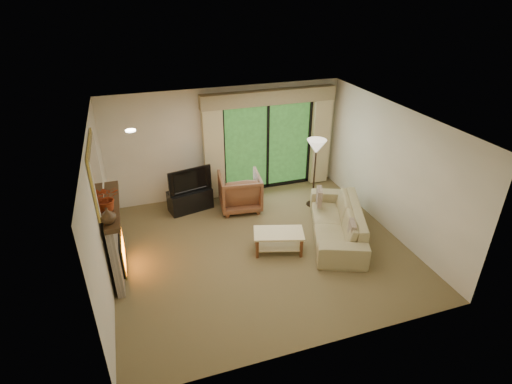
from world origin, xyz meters
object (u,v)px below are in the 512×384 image
object	(u,v)px
sofa	(337,221)
coffee_table	(278,242)
armchair	(240,191)
media_console	(190,200)

from	to	relation	value
sofa	coffee_table	world-z (taller)	sofa
armchair	sofa	bearing A→B (deg)	139.09
sofa	coffee_table	distance (m)	1.32
coffee_table	armchair	bearing A→B (deg)	113.97
media_console	armchair	bearing A→B (deg)	-27.49
armchair	sofa	size ratio (longest dim) A/B	0.39
sofa	coffee_table	bearing A→B (deg)	-62.76
media_console	sofa	world-z (taller)	sofa
sofa	armchair	bearing A→B (deg)	-115.88
armchair	coffee_table	xyz separation A→B (m)	(0.24, -1.83, -0.21)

